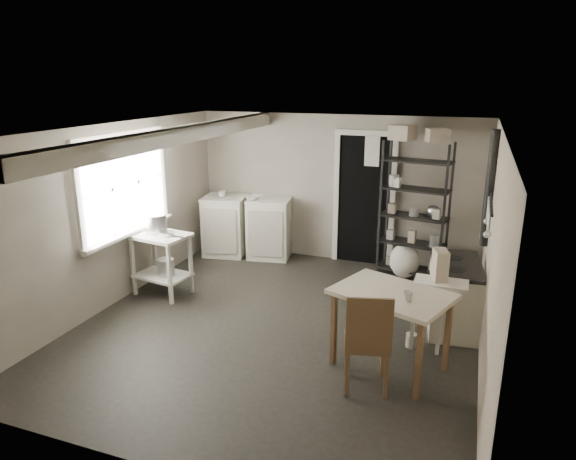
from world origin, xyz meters
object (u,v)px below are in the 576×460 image
(flour_sack, at_px, (404,262))
(shelf_rack, at_px, (414,215))
(stockpot, at_px, (156,226))
(prep_table, at_px, (162,266))
(chair, at_px, (367,341))
(stove, at_px, (454,292))
(work_table, at_px, (390,333))
(base_cabinets, at_px, (248,228))

(flour_sack, bearing_deg, shelf_rack, 35.79)
(shelf_rack, height_order, flour_sack, shelf_rack)
(flour_sack, bearing_deg, stockpot, -151.78)
(prep_table, xyz_separation_m, flour_sack, (2.99, 1.72, -0.16))
(chair, bearing_deg, stove, 51.16)
(prep_table, distance_m, work_table, 3.29)
(stockpot, distance_m, flour_sack, 3.57)
(prep_table, height_order, stockpot, stockpot)
(shelf_rack, bearing_deg, chair, -80.89)
(work_table, relative_size, chair, 1.09)
(prep_table, distance_m, stockpot, 0.55)
(stove, height_order, chair, chair)
(stockpot, height_order, work_table, stockpot)
(stove, distance_m, work_table, 1.28)
(stockpot, bearing_deg, stove, 4.33)
(stockpot, xyz_separation_m, flour_sack, (3.08, 1.65, -0.70))
(stove, height_order, flour_sack, stove)
(chair, bearing_deg, shelf_rack, 74.48)
(stockpot, xyz_separation_m, chair, (3.12, -1.29, -0.45))
(base_cabinets, xyz_separation_m, chair, (2.61, -3.07, 0.03))
(flour_sack, bearing_deg, chair, -89.17)
(flour_sack, bearing_deg, stove, -61.40)
(stove, distance_m, flour_sack, 1.57)
(stove, bearing_deg, chair, -120.88)
(flour_sack, bearing_deg, base_cabinets, 177.03)
(shelf_rack, height_order, stove, shelf_rack)
(stockpot, relative_size, stove, 0.31)
(chair, relative_size, flour_sack, 1.93)
(stove, xyz_separation_m, work_table, (-0.55, -1.16, -0.06))
(prep_table, distance_m, shelf_rack, 3.59)
(shelf_rack, relative_size, chair, 1.99)
(prep_table, height_order, shelf_rack, shelf_rack)
(chair, xyz_separation_m, flour_sack, (-0.04, 2.94, -0.24))
(shelf_rack, bearing_deg, stockpot, -141.77)
(base_cabinets, bearing_deg, chair, -59.46)
(work_table, bearing_deg, prep_table, 165.79)
(work_table, bearing_deg, flour_sack, 94.36)
(work_table, bearing_deg, stockpot, 165.13)
(prep_table, height_order, base_cabinets, base_cabinets)
(base_cabinets, distance_m, flour_sack, 2.58)
(work_table, height_order, flour_sack, work_table)
(work_table, xyz_separation_m, chair, (-0.15, -0.42, 0.10))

